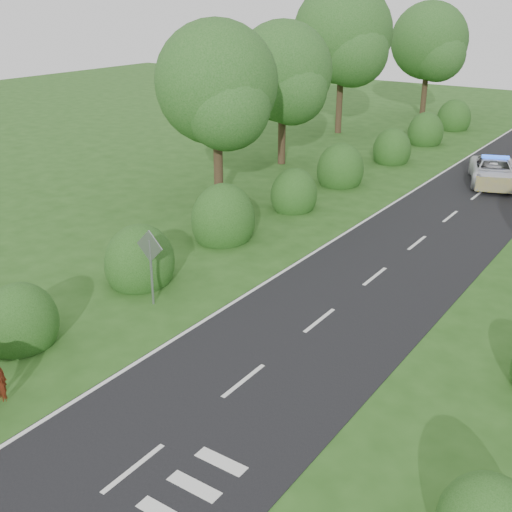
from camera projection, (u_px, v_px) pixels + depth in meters
The scene contains 10 objects.
ground at pixel (244, 381), 16.55m from camera, with size 120.00×120.00×0.00m, color #264F19.
road at pixel (443, 223), 28.00m from camera, with size 6.00×70.00×0.02m, color black.
road_markings at pixel (389, 229), 27.25m from camera, with size 4.96×70.00×0.01m.
hedgerow_left at pixel (277, 200), 28.60m from camera, with size 2.75×50.41×3.00m.
tree_left_a at pixel (219, 89), 28.68m from camera, with size 5.74×5.60×8.38m.
tree_left_b at pixel (285, 76), 35.69m from camera, with size 5.74×5.60×8.07m.
tree_left_c at pixel (345, 38), 43.49m from camera, with size 6.97×6.80×10.22m.
tree_left_d at pixel (432, 44), 50.19m from camera, with size 6.15×6.00×8.89m.
road_sign at pixel (150, 256), 20.07m from camera, with size 1.06×0.08×2.53m.
police_van at pixel (494, 171), 33.50m from camera, with size 3.76×5.38×1.51m.
Camera 1 is at (8.23, -11.44, 9.26)m, focal length 45.00 mm.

